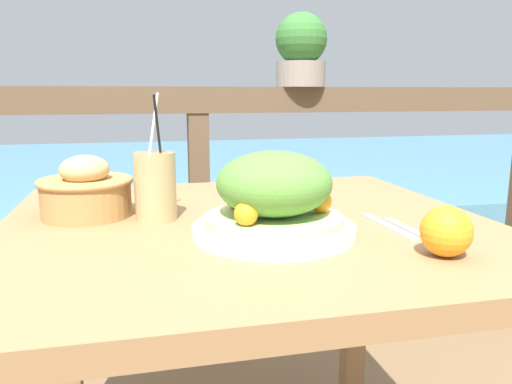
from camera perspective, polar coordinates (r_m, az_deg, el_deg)
name	(u,v)px	position (r m, az deg, el deg)	size (l,w,h in m)	color
patio_table	(248,270)	(1.02, -0.92, -8.94)	(0.95, 0.89, 0.73)	#997047
railing_fence	(199,157)	(1.78, -6.59, 3.97)	(2.80, 0.08, 1.00)	brown
sea_backdrop	(166,186)	(4.34, -10.30, 0.65)	(12.00, 4.00, 0.39)	teal
salad_plate	(274,200)	(0.87, 2.06, -0.88)	(0.29, 0.29, 0.15)	white
drink_glass	(155,186)	(1.00, -11.42, 0.68)	(0.08, 0.08, 0.25)	tan
bread_basket	(86,191)	(1.07, -18.86, 0.10)	(0.19, 0.19, 0.13)	#AD7F47
potted_plant	(301,50)	(1.86, 5.18, 15.87)	(0.18, 0.18, 0.26)	gray
fork	(388,226)	(0.97, 14.84, -3.78)	(0.02, 0.18, 0.00)	silver
knife	(412,231)	(0.95, 17.37, -4.27)	(0.02, 0.18, 0.00)	silver
orange_near_basket	(446,231)	(0.82, 20.93, -4.23)	(0.08, 0.08, 0.08)	orange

